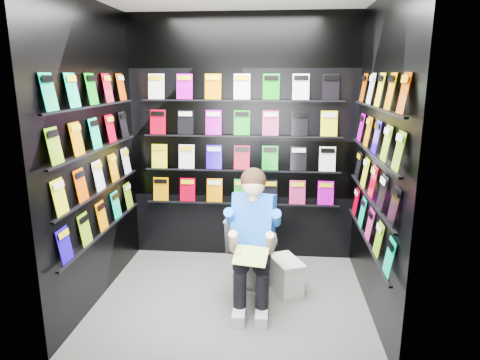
{
  "coord_description": "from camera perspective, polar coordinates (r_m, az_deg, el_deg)",
  "views": [
    {
      "loc": [
        0.4,
        -3.5,
        1.96
      ],
      "look_at": [
        0.06,
        0.15,
        1.07
      ],
      "focal_mm": 32.0,
      "sensor_mm": 36.0,
      "label": 1
    }
  ],
  "objects": [
    {
      "name": "comics_left",
      "position": [
        3.89,
        -18.54,
        3.21
      ],
      "size": [
        0.06,
        1.7,
        1.37
      ],
      "primitive_type": null,
      "color": "#D14700",
      "rests_on": "wall_left"
    },
    {
      "name": "comics_back",
      "position": [
        4.53,
        0.26,
        5.31
      ],
      "size": [
        2.1,
        0.06,
        1.37
      ],
      "primitive_type": null,
      "color": "#D14700",
      "rests_on": "wall_back"
    },
    {
      "name": "wall_left",
      "position": [
        3.9,
        -18.94,
        3.13
      ],
      "size": [
        0.04,
        2.0,
        2.6
      ],
      "primitive_type": "cube",
      "color": "black",
      "rests_on": "floor"
    },
    {
      "name": "held_comic",
      "position": [
        3.44,
        1.42,
        -10.09
      ],
      "size": [
        0.29,
        0.2,
        0.11
      ],
      "primitive_type": "cube",
      "rotation": [
        -0.96,
        0.0,
        -0.19
      ],
      "color": "green",
      "rests_on": "reader"
    },
    {
      "name": "floor",
      "position": [
        4.03,
        -1.04,
        -15.48
      ],
      "size": [
        2.4,
        2.4,
        0.0
      ],
      "primitive_type": "plane",
      "color": "#5F5F5C",
      "rests_on": "ground"
    },
    {
      "name": "wall_back",
      "position": [
        4.57,
        0.29,
        5.31
      ],
      "size": [
        2.4,
        0.04,
        2.6
      ],
      "primitive_type": "cube",
      "color": "black",
      "rests_on": "floor"
    },
    {
      "name": "comics_right",
      "position": [
        3.64,
        17.51,
        2.61
      ],
      "size": [
        0.06,
        1.7,
        1.37
      ],
      "primitive_type": null,
      "color": "#D14700",
      "rests_on": "wall_right"
    },
    {
      "name": "wall_right",
      "position": [
        3.65,
        17.96,
        2.52
      ],
      "size": [
        0.04,
        2.0,
        2.6
      ],
      "primitive_type": "cube",
      "color": "black",
      "rests_on": "floor"
    },
    {
      "name": "longbox_lid",
      "position": [
        4.07,
        6.19,
        -10.67
      ],
      "size": [
        0.36,
        0.45,
        0.03
      ],
      "primitive_type": "cube",
      "rotation": [
        0.0,
        0.0,
        0.43
      ],
      "color": "silver",
      "rests_on": "longbox"
    },
    {
      "name": "toilet",
      "position": [
        4.19,
        2.1,
        -8.74
      ],
      "size": [
        0.55,
        0.81,
        0.73
      ],
      "primitive_type": "imported",
      "rotation": [
        0.0,
        0.0,
        2.96
      ],
      "color": "white",
      "rests_on": "floor"
    },
    {
      "name": "longbox",
      "position": [
        4.14,
        6.13,
        -12.6
      ],
      "size": [
        0.34,
        0.42,
        0.28
      ],
      "primitive_type": "cube",
      "rotation": [
        0.0,
        0.0,
        0.43
      ],
      "color": "silver",
      "rests_on": "floor"
    },
    {
      "name": "reader",
      "position": [
        3.7,
        1.81,
        -5.59
      ],
      "size": [
        0.6,
        0.78,
        1.3
      ],
      "primitive_type": null,
      "rotation": [
        0.0,
        0.0,
        -0.19
      ],
      "color": "blue",
      "rests_on": "toilet"
    },
    {
      "name": "wall_front",
      "position": [
        2.62,
        -3.58,
        -1.06
      ],
      "size": [
        2.4,
        0.04,
        2.6
      ],
      "primitive_type": "cube",
      "color": "black",
      "rests_on": "floor"
    }
  ]
}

